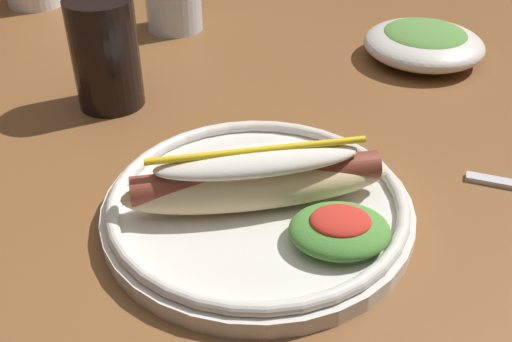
# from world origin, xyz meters

# --- Properties ---
(dining_table) EXTENTS (1.44, 1.04, 0.74)m
(dining_table) POSITION_xyz_m (0.00, 0.00, 0.66)
(dining_table) COLOR brown
(dining_table) RESTS_ON ground_plane
(hot_dog_plate) EXTENTS (0.27, 0.27, 0.08)m
(hot_dog_plate) POSITION_xyz_m (0.06, -0.21, 0.76)
(hot_dog_plate) COLOR silver
(hot_dog_plate) RESTS_ON dining_table
(soda_cup) EXTENTS (0.08, 0.08, 0.13)m
(soda_cup) POSITION_xyz_m (-0.11, 0.01, 0.80)
(soda_cup) COLOR black
(soda_cup) RESTS_ON dining_table
(side_bowl) EXTENTS (0.16, 0.16, 0.05)m
(side_bowl) POSITION_xyz_m (0.29, 0.12, 0.76)
(side_bowl) COLOR silver
(side_bowl) RESTS_ON dining_table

